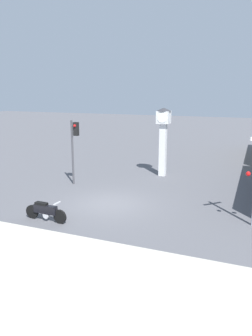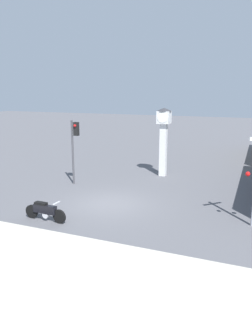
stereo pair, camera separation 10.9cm
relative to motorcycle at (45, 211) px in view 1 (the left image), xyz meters
The scene contains 5 objects.
ground_plane 3.52m from the motorcycle, 60.67° to the left, with size 120.00×120.00×0.00m, color #56565B.
sidewalk_strip 4.37m from the motorcycle, 66.85° to the right, with size 36.00×6.00×0.10m.
motorcycle is the anchor object (origin of this frame).
clock_tower 10.30m from the motorcycle, 74.95° to the left, with size 0.98×0.98×4.54m.
traffic_light 6.27m from the motorcycle, 107.54° to the left, with size 0.50×0.35×3.91m.
Camera 1 is at (6.67, -14.31, 5.62)m, focal length 35.00 mm.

